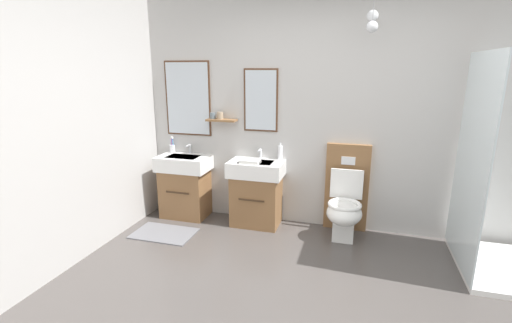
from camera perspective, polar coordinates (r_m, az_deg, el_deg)
name	(u,v)px	position (r m, az deg, el deg)	size (l,w,h in m)	color
wall_back	(329,108)	(4.15, 11.39, 8.33)	(4.61, 0.53, 2.77)	#B7B5B2
wall_left	(31,122)	(3.48, -31.92, 5.28)	(0.12, 3.75, 2.77)	#B7B5B2
bath_mat	(164,233)	(4.28, -14.28, -10.90)	(0.68, 0.44, 0.01)	slate
vanity_sink_left	(185,185)	(4.60, -11.04, -3.58)	(0.62, 0.44, 0.77)	brown
tap_on_left_sink	(189,148)	(4.62, -10.45, 2.15)	(0.03, 0.13, 0.11)	silver
vanity_sink_right	(257,191)	(4.27, 0.09, -4.71)	(0.62, 0.44, 0.77)	brown
tap_on_right_sink	(260,152)	(4.29, 0.66, 1.46)	(0.03, 0.13, 0.11)	silver
toilet	(345,203)	(4.12, 13.87, -6.34)	(0.48, 0.62, 1.00)	brown
toothbrush_cup	(172,148)	(4.72, -13.03, 2.08)	(0.07, 0.07, 0.21)	silver
soap_dispenser	(280,152)	(4.23, 3.82, 1.45)	(0.06, 0.06, 0.20)	white
folded_hand_towel	(250,161)	(4.06, -0.91, 0.01)	(0.22, 0.16, 0.04)	white
shower_tray	(494,226)	(3.95, 33.38, -8.53)	(0.88, 0.98, 1.95)	white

